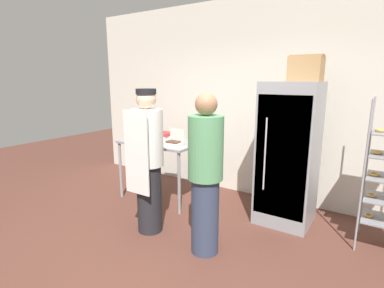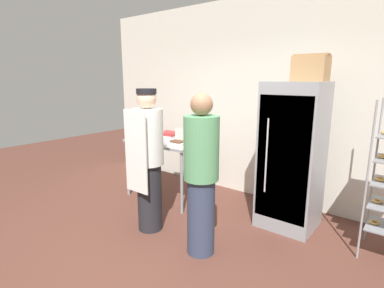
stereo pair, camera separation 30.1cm
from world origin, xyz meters
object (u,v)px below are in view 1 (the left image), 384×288
object	(u,v)px
blender_pitcher	(139,129)
binder_stack	(163,135)
donut_box	(174,143)
person_baker	(148,160)
cardboard_storage_box	(306,69)
refrigerator	(288,154)
person_customer	(205,175)

from	to	relation	value
blender_pitcher	binder_stack	xyz separation A→B (m)	(0.41, 0.10, -0.09)
blender_pitcher	binder_stack	bearing A→B (deg)	13.73
donut_box	person_baker	bearing A→B (deg)	-77.18
donut_box	cardboard_storage_box	xyz separation A→B (m)	(1.62, 0.51, 1.01)
blender_pitcher	person_baker	size ratio (longest dim) A/B	0.17
blender_pitcher	binder_stack	world-z (taller)	blender_pitcher
donut_box	cardboard_storage_box	size ratio (longest dim) A/B	0.64
refrigerator	person_baker	bearing A→B (deg)	-138.11
cardboard_storage_box	person_baker	distance (m)	2.20
refrigerator	person_customer	size ratio (longest dim) A/B	1.06
donut_box	binder_stack	distance (m)	0.59
cardboard_storage_box	person_customer	xyz separation A→B (m)	(-0.63, -1.27, -1.10)
donut_box	person_customer	distance (m)	1.25
refrigerator	person_customer	distance (m)	1.32
donut_box	blender_pitcher	size ratio (longest dim) A/B	0.81
refrigerator	cardboard_storage_box	xyz separation A→B (m)	(0.12, 0.06, 1.07)
refrigerator	binder_stack	distance (m)	1.98
donut_box	refrigerator	bearing A→B (deg)	16.74
binder_stack	person_customer	size ratio (longest dim) A/B	0.18
person_baker	blender_pitcher	bearing A→B (deg)	137.00
blender_pitcher	donut_box	bearing A→B (deg)	-15.52
donut_box	person_baker	size ratio (longest dim) A/B	0.14
person_baker	refrigerator	bearing A→B (deg)	41.89
blender_pitcher	person_customer	xyz separation A→B (m)	(1.88, -1.01, -0.18)
blender_pitcher	person_customer	distance (m)	2.14
refrigerator	blender_pitcher	world-z (taller)	refrigerator
donut_box	person_customer	world-z (taller)	person_customer
binder_stack	person_customer	xyz separation A→B (m)	(1.47, -1.11, -0.09)
person_customer	cardboard_storage_box	bearing A→B (deg)	63.58
refrigerator	donut_box	world-z (taller)	refrigerator
donut_box	cardboard_storage_box	world-z (taller)	cardboard_storage_box
donut_box	person_customer	bearing A→B (deg)	-37.75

